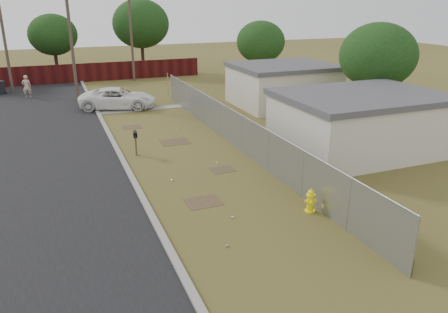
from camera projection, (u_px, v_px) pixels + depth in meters
name	position (u px, v px, depth m)	size (l,w,h in m)	color
ground	(186.00, 160.00, 22.06)	(120.00, 120.00, 0.00)	brown
street	(41.00, 131.00, 26.73)	(15.10, 60.00, 0.12)	black
chainlink_fence	(235.00, 133.00, 23.78)	(0.10, 27.06, 2.02)	#95979D
privacy_fence	(48.00, 75.00, 41.51)	(30.00, 0.12, 1.80)	#420F0E
utility_poles	(72.00, 36.00, 37.25)	(12.60, 8.24, 9.00)	brown
houses	(317.00, 101.00, 27.66)	(9.30, 17.24, 3.10)	beige
horizon_trees	(120.00, 33.00, 41.37)	(33.32, 31.94, 7.78)	#382519
fire_hydrant	(311.00, 201.00, 16.48)	(0.47, 0.47, 0.95)	#FFEC0D
mailbox	(135.00, 136.00, 22.34)	(0.26, 0.57, 1.29)	brown
pickup_truck	(118.00, 98.00, 32.25)	(2.54, 5.52, 1.53)	white
pedestrian	(27.00, 87.00, 35.64)	(0.68, 0.45, 1.88)	tan
trash_bin	(0.00, 87.00, 37.20)	(0.96, 0.94, 1.12)	black
scattered_litter	(201.00, 178.00, 19.65)	(2.74, 13.70, 0.07)	beige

